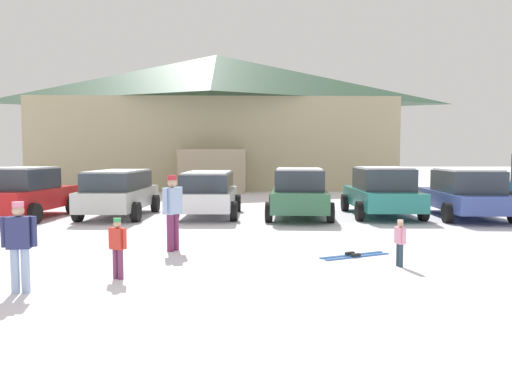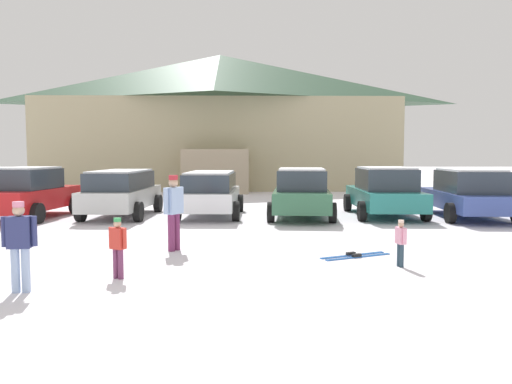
{
  "view_description": "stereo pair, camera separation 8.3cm",
  "coord_description": "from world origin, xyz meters",
  "px_view_note": "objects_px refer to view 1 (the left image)",
  "views": [
    {
      "loc": [
        0.53,
        -5.73,
        2.12
      ],
      "look_at": [
        0.66,
        8.19,
        1.07
      ],
      "focal_mm": 35.0,
      "sensor_mm": 36.0,
      "label": 1
    },
    {
      "loc": [
        0.61,
        -5.73,
        2.12
      ],
      "look_at": [
        0.66,
        8.19,
        1.07
      ],
      "focal_mm": 35.0,
      "sensor_mm": 36.0,
      "label": 2
    }
  ],
  "objects_px": {
    "parked_white_suv": "(208,192)",
    "skier_teen_in_navy_coat": "(19,242)",
    "skier_adult_in_blue_parka": "(173,208)",
    "pair_of_skis": "(354,255)",
    "skier_child_in_red_jacket": "(118,245)",
    "parked_silver_wagon": "(119,191)",
    "parked_blue_hatchback": "(465,193)",
    "ski_lodge": "(217,120)",
    "parked_red_sedan": "(26,193)",
    "parked_green_coupe": "(299,192)",
    "parked_teal_hatchback": "(382,191)",
    "skier_child_in_pink_snowsuit": "(400,240)"
  },
  "relations": [
    {
      "from": "ski_lodge",
      "to": "skier_child_in_red_jacket",
      "type": "xyz_separation_m",
      "value": [
        -0.05,
        -24.09,
        -3.71
      ]
    },
    {
      "from": "skier_child_in_pink_snowsuit",
      "to": "pair_of_skis",
      "type": "distance_m",
      "value": 1.25
    },
    {
      "from": "ski_lodge",
      "to": "pair_of_skis",
      "type": "distance_m",
      "value": 23.08
    },
    {
      "from": "ski_lodge",
      "to": "parked_silver_wagon",
      "type": "distance_m",
      "value": 16.08
    },
    {
      "from": "skier_adult_in_blue_parka",
      "to": "skier_child_in_red_jacket",
      "type": "distance_m",
      "value": 2.58
    },
    {
      "from": "parked_white_suv",
      "to": "skier_teen_in_navy_coat",
      "type": "height_order",
      "value": "parked_white_suv"
    },
    {
      "from": "ski_lodge",
      "to": "parked_white_suv",
      "type": "bearing_deg",
      "value": -87.24
    },
    {
      "from": "parked_white_suv",
      "to": "parked_teal_hatchback",
      "type": "height_order",
      "value": "parked_teal_hatchback"
    },
    {
      "from": "parked_teal_hatchback",
      "to": "skier_adult_in_blue_parka",
      "type": "bearing_deg",
      "value": -135.25
    },
    {
      "from": "parked_red_sedan",
      "to": "parked_teal_hatchback",
      "type": "bearing_deg",
      "value": 2.82
    },
    {
      "from": "pair_of_skis",
      "to": "ski_lodge",
      "type": "bearing_deg",
      "value": 101.09
    },
    {
      "from": "ski_lodge",
      "to": "parked_red_sedan",
      "type": "bearing_deg",
      "value": -108.08
    },
    {
      "from": "skier_adult_in_blue_parka",
      "to": "parked_white_suv",
      "type": "bearing_deg",
      "value": 87.64
    },
    {
      "from": "parked_teal_hatchback",
      "to": "parked_silver_wagon",
      "type": "bearing_deg",
      "value": -179.28
    },
    {
      "from": "ski_lodge",
      "to": "skier_teen_in_navy_coat",
      "type": "xyz_separation_m",
      "value": [
        -1.32,
        -24.94,
        -3.51
      ]
    },
    {
      "from": "parked_white_suv",
      "to": "skier_teen_in_navy_coat",
      "type": "distance_m",
      "value": 9.72
    },
    {
      "from": "skier_child_in_pink_snowsuit",
      "to": "skier_teen_in_navy_coat",
      "type": "bearing_deg",
      "value": -164.58
    },
    {
      "from": "ski_lodge",
      "to": "skier_adult_in_blue_parka",
      "type": "distance_m",
      "value": 21.86
    },
    {
      "from": "skier_teen_in_navy_coat",
      "to": "parked_green_coupe",
      "type": "bearing_deg",
      "value": 60.88
    },
    {
      "from": "parked_silver_wagon",
      "to": "pair_of_skis",
      "type": "xyz_separation_m",
      "value": [
        6.65,
        -6.72,
        -0.84
      ]
    },
    {
      "from": "parked_blue_hatchback",
      "to": "skier_child_in_red_jacket",
      "type": "relative_size",
      "value": 4.65
    },
    {
      "from": "parked_green_coupe",
      "to": "skier_teen_in_navy_coat",
      "type": "relative_size",
      "value": 3.45
    },
    {
      "from": "ski_lodge",
      "to": "parked_blue_hatchback",
      "type": "xyz_separation_m",
      "value": [
        9.38,
        -15.91,
        -3.48
      ]
    },
    {
      "from": "ski_lodge",
      "to": "parked_white_suv",
      "type": "distance_m",
      "value": 15.84
    },
    {
      "from": "skier_adult_in_blue_parka",
      "to": "pair_of_skis",
      "type": "relative_size",
      "value": 1.08
    },
    {
      "from": "parked_red_sedan",
      "to": "skier_adult_in_blue_parka",
      "type": "height_order",
      "value": "parked_red_sedan"
    },
    {
      "from": "pair_of_skis",
      "to": "parked_white_suv",
      "type": "bearing_deg",
      "value": 117.98
    },
    {
      "from": "parked_silver_wagon",
      "to": "parked_white_suv",
      "type": "xyz_separation_m",
      "value": [
        3.03,
        0.1,
        -0.02
      ]
    },
    {
      "from": "parked_red_sedan",
      "to": "skier_adult_in_blue_parka",
      "type": "bearing_deg",
      "value": -44.29
    },
    {
      "from": "skier_child_in_pink_snowsuit",
      "to": "skier_teen_in_navy_coat",
      "type": "distance_m",
      "value": 6.59
    },
    {
      "from": "skier_teen_in_navy_coat",
      "to": "pair_of_skis",
      "type": "distance_m",
      "value": 6.33
    },
    {
      "from": "parked_green_coupe",
      "to": "skier_teen_in_navy_coat",
      "type": "bearing_deg",
      "value": -119.12
    },
    {
      "from": "parked_red_sedan",
      "to": "parked_green_coupe",
      "type": "height_order",
      "value": "parked_red_sedan"
    },
    {
      "from": "parked_blue_hatchback",
      "to": "skier_child_in_red_jacket",
      "type": "bearing_deg",
      "value": -139.07
    },
    {
      "from": "parked_blue_hatchback",
      "to": "skier_teen_in_navy_coat",
      "type": "bearing_deg",
      "value": -139.83
    },
    {
      "from": "skier_child_in_red_jacket",
      "to": "skier_teen_in_navy_coat",
      "type": "distance_m",
      "value": 1.54
    },
    {
      "from": "skier_child_in_red_jacket",
      "to": "parked_silver_wagon",
      "type": "bearing_deg",
      "value": 104.61
    },
    {
      "from": "skier_teen_in_navy_coat",
      "to": "parked_blue_hatchback",
      "type": "bearing_deg",
      "value": 40.17
    },
    {
      "from": "skier_adult_in_blue_parka",
      "to": "parked_green_coupe",
      "type": "bearing_deg",
      "value": 60.47
    },
    {
      "from": "parked_red_sedan",
      "to": "parked_silver_wagon",
      "type": "xyz_separation_m",
      "value": [
        2.95,
        0.47,
        0.01
      ]
    },
    {
      "from": "ski_lodge",
      "to": "parked_green_coupe",
      "type": "xyz_separation_m",
      "value": [
        3.83,
        -15.69,
        -3.47
      ]
    },
    {
      "from": "ski_lodge",
      "to": "skier_child_in_red_jacket",
      "type": "relative_size",
      "value": 21.0
    },
    {
      "from": "parked_green_coupe",
      "to": "skier_teen_in_navy_coat",
      "type": "distance_m",
      "value": 10.59
    },
    {
      "from": "skier_adult_in_blue_parka",
      "to": "pair_of_skis",
      "type": "distance_m",
      "value": 4.04
    },
    {
      "from": "parked_white_suv",
      "to": "parked_blue_hatchback",
      "type": "xyz_separation_m",
      "value": [
        8.64,
        -0.47,
        -0.01
      ]
    },
    {
      "from": "ski_lodge",
      "to": "parked_red_sedan",
      "type": "relative_size",
      "value": 5.11
    },
    {
      "from": "parked_white_suv",
      "to": "skier_adult_in_blue_parka",
      "type": "distance_m",
      "value": 6.16
    },
    {
      "from": "ski_lodge",
      "to": "parked_teal_hatchback",
      "type": "distance_m",
      "value": 17.17
    },
    {
      "from": "parked_green_coupe",
      "to": "skier_adult_in_blue_parka",
      "type": "height_order",
      "value": "skier_adult_in_blue_parka"
    },
    {
      "from": "ski_lodge",
      "to": "skier_child_in_pink_snowsuit",
      "type": "distance_m",
      "value": 24.03
    }
  ]
}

